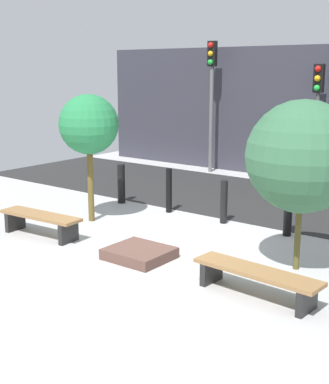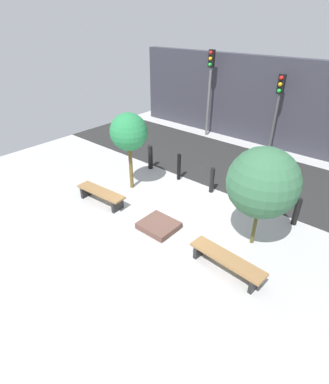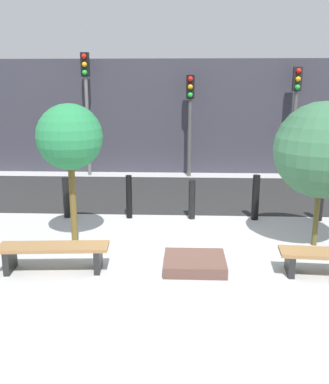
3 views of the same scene
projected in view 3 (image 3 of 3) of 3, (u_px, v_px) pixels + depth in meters
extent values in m
plane|color=#ABABAB|center=(194.00, 256.00, 8.00)|extent=(18.00, 18.00, 0.00)
cube|color=#262626|center=(190.00, 193.00, 12.62)|extent=(18.00, 4.38, 0.01)
cube|color=#33333D|center=(190.00, 117.00, 15.34)|extent=(16.20, 0.50, 3.99)
cube|color=black|center=(10.00, 260.00, 7.33)|extent=(0.13, 0.48, 0.40)
cube|color=black|center=(98.00, 259.00, 7.36)|extent=(0.13, 0.48, 0.40)
cube|color=olive|center=(53.00, 247.00, 7.29)|extent=(1.90, 0.60, 0.06)
cube|color=black|center=(290.00, 263.00, 7.24)|extent=(0.13, 0.48, 0.36)
cube|color=brown|center=(195.00, 263.00, 7.46)|extent=(1.07, 0.95, 0.19)
cylinder|color=brown|center=(73.00, 199.00, 8.56)|extent=(0.13, 0.13, 1.79)
sphere|color=#277D46|center=(70.00, 137.00, 8.25)|extent=(1.29, 1.29, 1.29)
cylinder|color=#4F4923|center=(317.00, 211.00, 8.40)|extent=(0.10, 0.10, 1.41)
sphere|color=#356744|center=(322.00, 150.00, 8.11)|extent=(1.84, 1.84, 1.84)
cylinder|color=black|center=(67.00, 197.00, 10.26)|extent=(0.19, 0.19, 0.98)
cylinder|color=black|center=(129.00, 197.00, 10.19)|extent=(0.14, 0.14, 1.04)
cylinder|color=black|center=(192.00, 200.00, 10.14)|extent=(0.16, 0.16, 0.94)
cylinder|color=black|center=(256.00, 198.00, 10.06)|extent=(0.17, 0.17, 1.08)
cylinder|color=black|center=(320.00, 202.00, 10.02)|extent=(0.17, 0.17, 0.89)
cylinder|color=slate|center=(87.00, 116.00, 14.68)|extent=(0.12, 0.12, 4.16)
cube|color=black|center=(85.00, 65.00, 14.26)|extent=(0.28, 0.16, 0.78)
sphere|color=red|center=(84.00, 56.00, 14.10)|extent=(0.17, 0.17, 0.17)
sphere|color=orange|center=(84.00, 64.00, 14.16)|extent=(0.17, 0.17, 0.17)
sphere|color=green|center=(85.00, 73.00, 14.22)|extent=(0.17, 0.17, 0.17)
cylinder|color=#494949|center=(190.00, 127.00, 14.62)|extent=(0.12, 0.12, 3.43)
cube|color=black|center=(190.00, 87.00, 14.29)|extent=(0.28, 0.16, 0.78)
sphere|color=red|center=(190.00, 79.00, 14.13)|extent=(0.17, 0.17, 0.17)
sphere|color=orange|center=(190.00, 87.00, 14.19)|extent=(0.17, 0.17, 0.17)
sphere|color=green|center=(190.00, 95.00, 14.25)|extent=(0.17, 0.17, 0.17)
cylinder|color=#4C4C4C|center=(294.00, 124.00, 14.44)|extent=(0.12, 0.12, 3.69)
cube|color=black|center=(297.00, 79.00, 14.08)|extent=(0.28, 0.16, 0.78)
sphere|color=red|center=(299.00, 71.00, 13.92)|extent=(0.17, 0.17, 0.17)
sphere|color=orange|center=(298.00, 79.00, 13.98)|extent=(0.17, 0.17, 0.17)
sphere|color=green|center=(298.00, 87.00, 14.04)|extent=(0.17, 0.17, 0.17)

